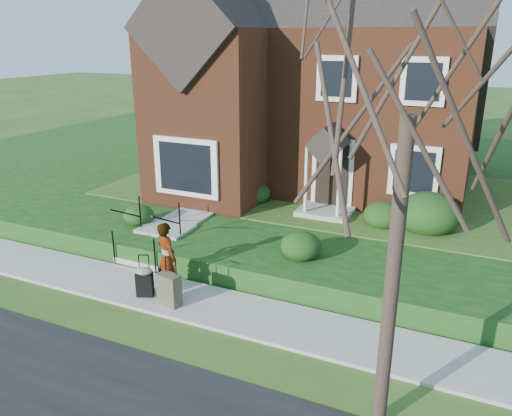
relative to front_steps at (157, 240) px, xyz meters
The scene contains 11 objects.
ground 3.14m from the front_steps, 36.42° to the right, with size 120.00×120.00×0.00m, color #2D5119.
sidewalk 3.14m from the front_steps, 36.42° to the right, with size 60.00×1.60×0.08m, color #9E9B93.
terrace 11.15m from the front_steps, 54.33° to the left, with size 44.00×20.00×0.60m, color #123D10.
walkway 3.16m from the front_steps, 90.00° to the left, with size 1.20×6.00×0.06m, color #9E9B93.
main_house 9.41m from the front_steps, 73.56° to the left, with size 10.40×10.20×9.40m.
front_steps is the anchor object (origin of this frame).
foundation_shrubs 4.62m from the front_steps, 42.14° to the left, with size 9.85×4.56×1.20m.
woman 2.30m from the front_steps, 48.22° to the right, with size 0.62×0.41×1.71m, color #999999.
suitcase_black 2.41m from the front_steps, 61.30° to the right, with size 0.51×0.47×1.01m.
suitcase_olive 2.91m from the front_steps, 49.35° to the right, with size 0.55×0.37×1.11m.
tree_verge 9.16m from the front_steps, 28.75° to the right, with size 5.26×5.26×7.51m.
Camera 1 is at (5.23, -8.53, 5.73)m, focal length 35.00 mm.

